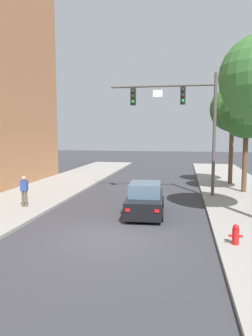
{
  "coord_description": "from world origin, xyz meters",
  "views": [
    {
      "loc": [
        2.77,
        -11.49,
        4.02
      ],
      "look_at": [
        -0.54,
        6.59,
        2.0
      ],
      "focal_mm": 33.72,
      "sensor_mm": 36.0,
      "label": 1
    }
  ],
  "objects_px": {
    "traffic_signal_mast": "(184,112)",
    "fire_hydrant": "(236,234)",
    "street_tree_third": "(233,110)",
    "pedestrian_sidewalk_left_walker": "(24,190)",
    "street_tree_second": "(247,113)",
    "car_lead_black": "(145,200)"
  },
  "relations": [
    {
      "from": "pedestrian_sidewalk_left_walker",
      "to": "fire_hydrant",
      "type": "height_order",
      "value": "pedestrian_sidewalk_left_walker"
    },
    {
      "from": "traffic_signal_mast",
      "to": "street_tree_third",
      "type": "xyz_separation_m",
      "value": [
        3.61,
        5.22,
        0.46
      ]
    },
    {
      "from": "fire_hydrant",
      "to": "street_tree_second",
      "type": "distance_m",
      "value": 11.84
    },
    {
      "from": "traffic_signal_mast",
      "to": "pedestrian_sidewalk_left_walker",
      "type": "bearing_deg",
      "value": -149.29
    },
    {
      "from": "traffic_signal_mast",
      "to": "fire_hydrant",
      "type": "relative_size",
      "value": 10.42
    },
    {
      "from": "fire_hydrant",
      "to": "car_lead_black",
      "type": "bearing_deg",
      "value": 131.49
    },
    {
      "from": "traffic_signal_mast",
      "to": "pedestrian_sidewalk_left_walker",
      "type": "height_order",
      "value": "traffic_signal_mast"
    },
    {
      "from": "car_lead_black",
      "to": "street_tree_second",
      "type": "height_order",
      "value": "street_tree_second"
    },
    {
      "from": "pedestrian_sidewalk_left_walker",
      "to": "traffic_signal_mast",
      "type": "bearing_deg",
      "value": 30.71
    },
    {
      "from": "traffic_signal_mast",
      "to": "pedestrian_sidewalk_left_walker",
      "type": "xyz_separation_m",
      "value": [
        -8.23,
        -4.89,
        -4.28
      ]
    },
    {
      "from": "fire_hydrant",
      "to": "street_tree_third",
      "type": "distance_m",
      "value": 15.14
    },
    {
      "from": "street_tree_third",
      "to": "fire_hydrant",
      "type": "bearing_deg",
      "value": -97.04
    },
    {
      "from": "pedestrian_sidewalk_left_walker",
      "to": "fire_hydrant",
      "type": "distance_m",
      "value": 10.86
    },
    {
      "from": "pedestrian_sidewalk_left_walker",
      "to": "street_tree_second",
      "type": "xyz_separation_m",
      "value": [
        12.24,
        6.62,
        4.3
      ]
    },
    {
      "from": "fire_hydrant",
      "to": "pedestrian_sidewalk_left_walker",
      "type": "bearing_deg",
      "value": 158.58
    },
    {
      "from": "pedestrian_sidewalk_left_walker",
      "to": "street_tree_third",
      "type": "height_order",
      "value": "street_tree_third"
    },
    {
      "from": "street_tree_second",
      "to": "fire_hydrant",
      "type": "bearing_deg",
      "value": -101.42
    },
    {
      "from": "fire_hydrant",
      "to": "traffic_signal_mast",
      "type": "bearing_deg",
      "value": 101.94
    },
    {
      "from": "car_lead_black",
      "to": "street_tree_second",
      "type": "distance_m",
      "value": 9.83
    },
    {
      "from": "traffic_signal_mast",
      "to": "fire_hydrant",
      "type": "height_order",
      "value": "traffic_signal_mast"
    },
    {
      "from": "car_lead_black",
      "to": "fire_hydrant",
      "type": "distance_m",
      "value": 5.58
    },
    {
      "from": "car_lead_black",
      "to": "fire_hydrant",
      "type": "relative_size",
      "value": 6.01
    }
  ]
}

